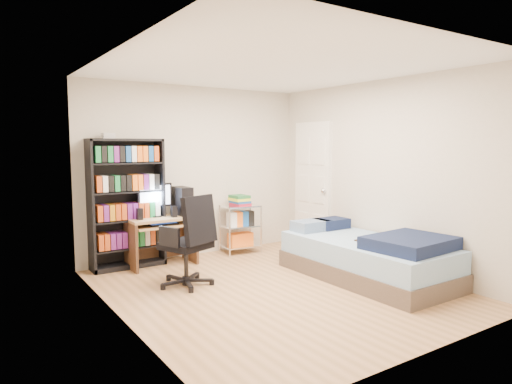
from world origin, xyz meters
TOP-DOWN VIEW (x-y plane):
  - room at (0.00, 0.00)m, footprint 3.58×4.08m
  - media_shelf at (-1.10, 1.84)m, footprint 0.97×0.32m
  - computer_desk at (-0.60, 1.72)m, footprint 0.89×0.52m
  - office_chair at (-0.77, 0.64)m, footprint 0.83×0.83m
  - wire_cart at (0.61, 1.72)m, footprint 0.59×0.45m
  - bed at (1.19, -0.32)m, footprint 1.08×2.16m
  - door at (1.72, 1.35)m, footprint 0.12×0.80m

SIDE VIEW (x-z plane):
  - bed at x=1.19m, z-range -0.04..0.58m
  - office_chair at x=-0.77m, z-range -0.20..0.88m
  - wire_cart at x=0.61m, z-range 0.14..1.03m
  - computer_desk at x=-0.60m, z-range 0.04..1.17m
  - media_shelf at x=-1.10m, z-range -0.01..1.79m
  - door at x=1.72m, z-range 0.00..2.00m
  - room at x=0.00m, z-range -0.04..2.54m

